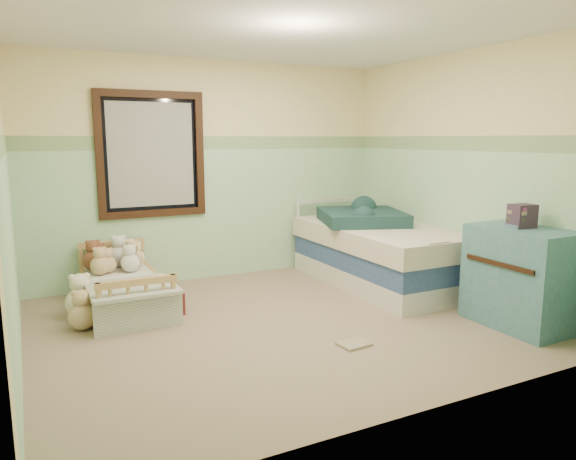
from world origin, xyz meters
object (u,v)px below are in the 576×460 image
toddler_bed_frame (125,299)px  plush_floor_cream (81,302)px  red_pillow (164,302)px  dresser (521,277)px  plush_floor_tan (82,316)px  floor_book (354,344)px  twin_bed_frame (379,274)px

toddler_bed_frame → plush_floor_cream: (-0.41, -0.10, 0.05)m
red_pillow → dresser: bearing=-32.9°
plush_floor_tan → red_pillow: 0.75m
floor_book → dresser: bearing=-15.5°
toddler_bed_frame → red_pillow: bearing=-46.7°
plush_floor_tan → floor_book: size_ratio=0.99×
plush_floor_tan → plush_floor_cream: bearing=85.8°
toddler_bed_frame → twin_bed_frame: 2.76m
floor_book → twin_bed_frame: bearing=41.7°
toddler_bed_frame → plush_floor_tan: 0.62m
dresser → floor_book: bearing=170.3°
dresser → plush_floor_tan: bearing=154.7°
dresser → red_pillow: dresser is taller
plush_floor_tan → twin_bed_frame: 3.16m
toddler_bed_frame → dresser: bearing=-34.6°
twin_bed_frame → floor_book: size_ratio=8.76×
plush_floor_tan → floor_book: (1.88, -1.36, -0.11)m
plush_floor_tan → twin_bed_frame: bearing=0.6°
dresser → red_pillow: bearing=147.1°
plush_floor_cream → red_pillow: bearing=-17.8°
twin_bed_frame → plush_floor_tan: bearing=-179.4°
twin_bed_frame → dresser: 1.70m
dresser → floor_book: dresser is taller
plush_floor_cream → floor_book: (1.86, -1.70, -0.13)m
toddler_bed_frame → floor_book: toddler_bed_frame is taller
plush_floor_tan → twin_bed_frame: plush_floor_tan is taller
red_pillow → plush_floor_cream: bearing=162.2°
floor_book → plush_floor_tan: bearing=138.5°
toddler_bed_frame → red_pillow: 0.44m
plush_floor_cream → floor_book: 2.52m
plush_floor_cream → plush_floor_tan: bearing=-94.2°
dresser → floor_book: (-1.54, 0.26, -0.42)m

